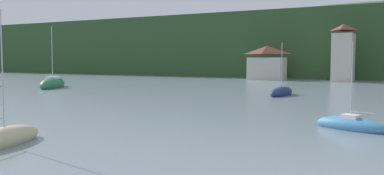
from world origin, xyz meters
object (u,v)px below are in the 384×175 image
(sailboat_far_1, at_px, (281,93))
(sailboat_mid_9, at_px, (351,125))
(shore_building_westcentral, at_px, (343,54))
(sailboat_near_5, at_px, (4,139))
(sailboat_far_3, at_px, (53,84))
(shore_building_west, at_px, (267,63))

(sailboat_far_1, xyz_separation_m, sailboat_mid_9, (10.19, -20.28, -0.05))
(shore_building_westcentral, distance_m, sailboat_mid_9, 55.68)
(sailboat_near_5, distance_m, sailboat_mid_9, 18.62)
(sailboat_far_1, bearing_deg, shore_building_westcentral, -179.07)
(sailboat_far_3, bearing_deg, shore_building_west, -55.59)
(shore_building_west, distance_m, sailboat_far_3, 42.18)
(sailboat_far_3, relative_size, sailboat_mid_9, 1.73)
(shore_building_westcentral, xyz_separation_m, sailboat_near_5, (-4.69, -67.27, -4.81))
(sailboat_far_3, relative_size, sailboat_near_5, 1.38)
(sailboat_far_1, relative_size, sailboat_near_5, 0.93)
(shore_building_westcentral, relative_size, sailboat_mid_9, 1.95)
(sailboat_mid_9, bearing_deg, shore_building_westcentral, -59.02)
(sailboat_near_5, bearing_deg, shore_building_west, -6.46)
(shore_building_westcentral, bearing_deg, shore_building_west, -179.24)
(shore_building_west, xyz_separation_m, sailboat_far_1, (13.28, -34.25, -2.94))
(shore_building_west, bearing_deg, shore_building_westcentral, 0.76)
(shore_building_west, relative_size, sailboat_far_3, 0.77)
(shore_building_westcentral, distance_m, sailboat_near_5, 67.60)
(shore_building_west, height_order, sailboat_mid_9, shore_building_west)
(sailboat_far_3, height_order, sailboat_mid_9, sailboat_far_3)
(sailboat_near_5, bearing_deg, sailboat_far_1, -20.92)
(shore_building_westcentral, bearing_deg, sailboat_far_3, -131.51)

